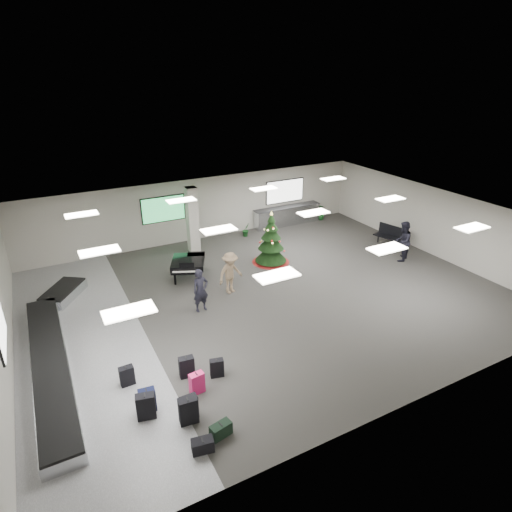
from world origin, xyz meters
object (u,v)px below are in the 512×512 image
bench (392,235)px  baggage_carousel (53,348)px  traveler_bench (403,241)px  potted_plant_right (321,212)px  service_counter (287,216)px  potted_plant_left (246,230)px  traveler_b (230,273)px  christmas_tree (271,245)px  traveler_a (201,290)px  pink_suitcase (197,383)px  grand_piano (188,263)px

bench → baggage_carousel: bearing=172.3°
traveler_bench → potted_plant_right: size_ratio=2.15×
bench → service_counter: bearing=107.1°
bench → traveler_bench: 1.82m
potted_plant_left → service_counter: bearing=10.0°
traveler_b → traveler_bench: bearing=-20.9°
potted_plant_right → traveler_b: bearing=-146.5°
christmas_tree → traveler_a: bearing=-150.4°
bench → potted_plant_right: bench is taller
traveler_bench → service_counter: bearing=-102.7°
pink_suitcase → potted_plant_right: size_ratio=0.74×
bench → grand_piano: bearing=159.0°
baggage_carousel → pink_suitcase: bearing=-48.3°
pink_suitcase → potted_plant_right: bearing=34.7°
traveler_b → traveler_bench: traveler_bench is taller
bench → traveler_b: traveler_b is taller
grand_piano → potted_plant_right: grand_piano is taller
baggage_carousel → traveler_a: (5.11, 0.26, 0.62)m
pink_suitcase → grand_piano: grand_piano is taller
bench → traveler_b: bearing=170.4°
pink_suitcase → traveler_bench: 12.24m
christmas_tree → traveler_a: christmas_tree is taller
traveler_a → traveler_b: size_ratio=0.96×
bench → traveler_b: (-9.21, -0.64, 0.29)m
traveler_a → potted_plant_right: (9.97, 6.33, -0.39)m
traveler_b → baggage_carousel: bearing=173.9°
service_counter → potted_plant_right: size_ratio=4.58×
christmas_tree → traveler_b: size_ratio=1.43×
baggage_carousel → traveler_b: traveler_b is taller
service_counter → bench: 5.92m
service_counter → traveler_a: size_ratio=2.43×
christmas_tree → traveler_b: christmas_tree is taller
pink_suitcase → traveler_bench: bearing=11.7°
pink_suitcase → traveler_b: (3.26, 4.81, 0.55)m
traveler_bench → potted_plant_left: traveler_bench is taller
traveler_b → potted_plant_left: bearing=43.0°
bench → christmas_tree: bearing=156.4°
baggage_carousel → traveler_b: size_ratio=5.60×
pink_suitcase → service_counter: bearing=41.2°
traveler_a → traveler_b: (1.55, 0.75, 0.03)m
pink_suitcase → traveler_a: (1.71, 4.06, 0.52)m
baggage_carousel → potted_plant_right: (15.08, 6.58, 0.23)m
service_counter → christmas_tree: size_ratio=1.64×
baggage_carousel → christmas_tree: (9.51, 2.76, 0.63)m
pink_suitcase → baggage_carousel: bearing=124.8°
baggage_carousel → christmas_tree: size_ratio=3.93×
service_counter → christmas_tree: bearing=-130.0°
traveler_bench → potted_plant_left: (-5.01, 6.14, -0.58)m
bench → traveler_a: traveler_a is taller
grand_piano → traveler_b: size_ratio=1.22×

